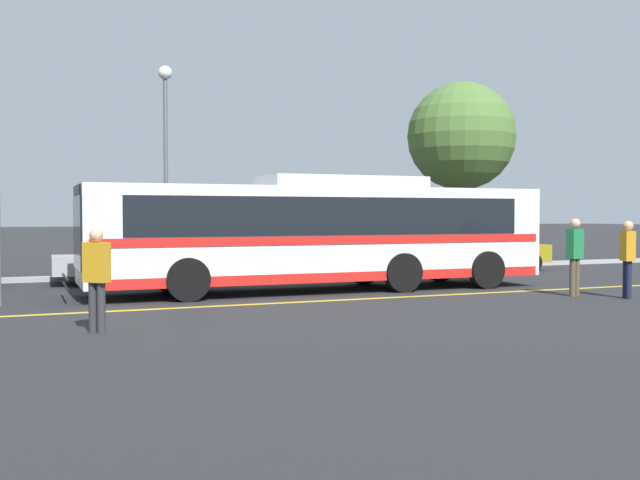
# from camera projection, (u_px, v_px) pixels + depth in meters

# --- Properties ---
(ground_plane) EXTENTS (220.00, 220.00, 0.00)m
(ground_plane) POSITION_uv_depth(u_px,v_px,m) (301.00, 291.00, 19.40)
(ground_plane) COLOR #262628
(lane_strip_0) EXTENTS (31.96, 0.20, 0.01)m
(lane_strip_0) POSITION_uv_depth(u_px,v_px,m) (357.00, 299.00, 17.39)
(lane_strip_0) COLOR gold
(lane_strip_0) RESTS_ON ground_plane
(curb_strip) EXTENTS (39.96, 0.36, 0.15)m
(curb_strip) POSITION_uv_depth(u_px,v_px,m) (255.00, 272.00, 24.49)
(curb_strip) COLOR #99999E
(curb_strip) RESTS_ON ground_plane
(transit_bus) EXTENTS (12.31, 2.80, 2.96)m
(transit_bus) POSITION_uv_depth(u_px,v_px,m) (321.00, 232.00, 19.37)
(transit_bus) COLOR white
(transit_bus) RESTS_ON ground_plane
(parked_car_1) EXTENTS (4.91, 2.20, 1.37)m
(parked_car_1) POSITION_uv_depth(u_px,v_px,m) (141.00, 259.00, 21.69)
(parked_car_1) COLOR #9E9EA3
(parked_car_1) RESTS_ON ground_plane
(parked_car_2) EXTENTS (4.16, 1.96, 1.36)m
(parked_car_2) POSITION_uv_depth(u_px,v_px,m) (343.00, 253.00, 24.56)
(parked_car_2) COLOR olive
(parked_car_2) RESTS_ON ground_plane
(parked_car_3) EXTENTS (3.99, 2.08, 1.35)m
(parked_car_3) POSITION_uv_depth(u_px,v_px,m) (490.00, 251.00, 26.42)
(parked_car_3) COLOR olive
(parked_car_3) RESTS_ON ground_plane
(pedestrian_0) EXTENTS (0.46, 0.45, 1.74)m
(pedestrian_0) POSITION_uv_depth(u_px,v_px,m) (97.00, 273.00, 12.45)
(pedestrian_0) COLOR #2D2D33
(pedestrian_0) RESTS_ON ground_plane
(pedestrian_1) EXTENTS (0.46, 0.32, 1.88)m
(pedestrian_1) POSITION_uv_depth(u_px,v_px,m) (575.00, 251.00, 18.01)
(pedestrian_1) COLOR brown
(pedestrian_1) RESTS_ON ground_plane
(pedestrian_2) EXTENTS (0.37, 0.47, 1.83)m
(pedestrian_2) POSITION_uv_depth(u_px,v_px,m) (628.00, 254.00, 17.53)
(pedestrian_2) COLOR #191E38
(pedestrian_2) RESTS_ON ground_plane
(street_lamp) EXTENTS (0.46, 0.46, 6.88)m
(street_lamp) POSITION_uv_depth(u_px,v_px,m) (166.00, 132.00, 24.67)
(street_lamp) COLOR #59595E
(street_lamp) RESTS_ON ground_plane
(tree_0) EXTENTS (4.65, 4.65, 7.68)m
(tree_0) POSITION_uv_depth(u_px,v_px,m) (461.00, 136.00, 32.25)
(tree_0) COLOR #513823
(tree_0) RESTS_ON ground_plane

